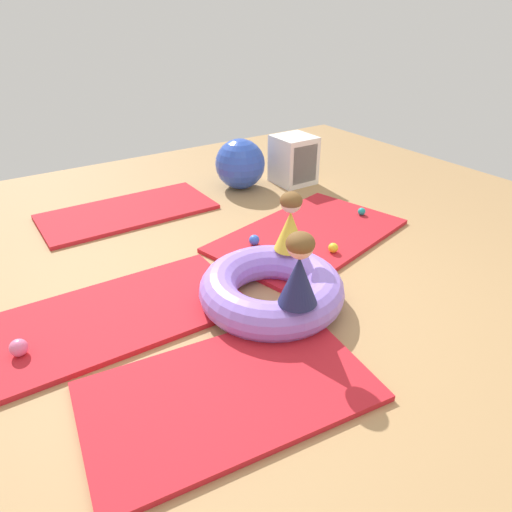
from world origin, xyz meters
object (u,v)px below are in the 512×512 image
inflatable_cushion (271,289)px  storage_cube (295,160)px  play_ball_teal (362,211)px  child_in_navy (299,270)px  play_ball_pink (19,348)px  exercise_ball_large (240,164)px  play_ball_yellow (333,248)px  play_ball_blue (254,240)px  child_in_yellow (290,222)px

inflatable_cushion → storage_cube: 2.57m
play_ball_teal → child_in_navy: bearing=-147.0°
child_in_navy → play_ball_teal: child_in_navy is taller
play_ball_pink → exercise_ball_large: bearing=33.3°
inflatable_cushion → storage_cube: (1.70, 1.92, 0.14)m
child_in_navy → play_ball_yellow: child_in_navy is taller
play_ball_blue → storage_cube: size_ratio=0.17×
play_ball_teal → exercise_ball_large: exercise_ball_large is taller
play_ball_yellow → storage_cube: size_ratio=0.15×
play_ball_pink → play_ball_teal: (3.25, 0.35, -0.02)m
exercise_ball_large → play_ball_teal: bearing=-68.9°
exercise_ball_large → play_ball_blue: bearing=-117.4°
child_in_yellow → play_ball_blue: (0.05, 0.57, -0.41)m
play_ball_blue → inflatable_cushion: bearing=-115.3°
child_in_navy → play_ball_yellow: size_ratio=5.69×
exercise_ball_large → storage_cube: 0.66m
child_in_yellow → play_ball_yellow: child_in_yellow is taller
inflatable_cushion → play_ball_pink: size_ratio=9.51×
child_in_navy → play_ball_blue: size_ratio=5.22×
storage_cube → play_ball_blue: bearing=-139.4°
child_in_navy → play_ball_yellow: (0.93, 0.67, -0.43)m
inflatable_cushion → child_in_navy: 0.54m
play_ball_teal → play_ball_pink: bearing=-173.9°
play_ball_blue → exercise_ball_large: (0.71, 1.36, 0.20)m
play_ball_teal → storage_cube: storage_cube is taller
play_ball_teal → play_ball_yellow: bearing=-150.8°
inflatable_cushion → exercise_ball_large: exercise_ball_large is taller
child_in_yellow → storage_cube: size_ratio=0.82×
play_ball_pink → child_in_navy: bearing=-26.0°
storage_cube → play_ball_pink: bearing=-155.0°
inflatable_cushion → storage_cube: storage_cube is taller
play_ball_teal → storage_cube: 1.22m
play_ball_pink → exercise_ball_large: size_ratio=0.19×
child_in_yellow → play_ball_blue: bearing=132.9°
child_in_yellow → play_ball_yellow: (0.54, 0.08, -0.41)m
play_ball_yellow → exercise_ball_large: 1.88m
play_ball_yellow → exercise_ball_large: exercise_ball_large is taller
child_in_navy → play_ball_pink: 1.77m
child_in_navy → play_ball_teal: (1.70, 1.10, -0.43)m
inflatable_cushion → play_ball_teal: 1.78m
child_in_yellow → play_ball_pink: bearing=-136.4°
play_ball_yellow → play_ball_teal: 0.88m
exercise_ball_large → child_in_yellow: bearing=-111.5°
inflatable_cushion → play_ball_pink: (-1.62, 0.38, -0.04)m
play_ball_yellow → play_ball_pink: 2.48m
play_ball_blue → child_in_navy: bearing=-110.8°
child_in_navy → child_in_yellow: (0.39, 0.60, -0.01)m
play_ball_yellow → child_in_yellow: bearing=-171.8°
child_in_yellow → play_ball_blue: 0.70m
play_ball_blue → exercise_ball_large: exercise_ball_large is taller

